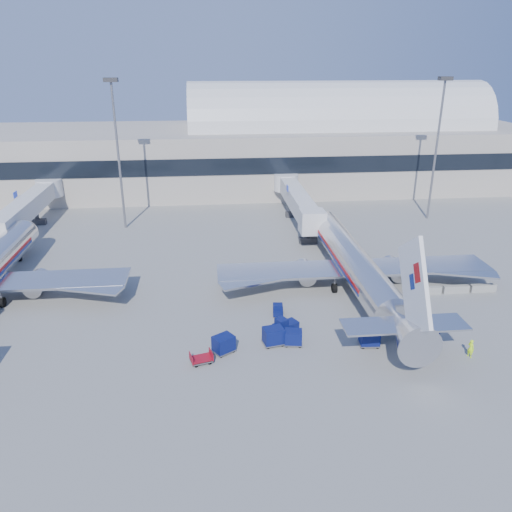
{
  "coord_description": "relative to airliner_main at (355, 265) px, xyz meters",
  "views": [
    {
      "loc": [
        -6.72,
        -47.34,
        25.23
      ],
      "look_at": [
        -1.44,
        6.0,
        3.88
      ],
      "focal_mm": 35.0,
      "sensor_mm": 36.0,
      "label": 1
    }
  ],
  "objects": [
    {
      "name": "tug_lead",
      "position": [
        -9.66,
        -9.33,
        -2.19
      ],
      "size": [
        2.77,
        2.27,
        1.62
      ],
      "rotation": [
        0.0,
        0.0,
        0.5
      ],
      "color": "#0A124D",
      "rests_on": "ground"
    },
    {
      "name": "barrier_near",
      "position": [
        8.0,
        -2.51,
        -2.48
      ],
      "size": [
        3.0,
        0.55,
        0.9
      ],
      "primitive_type": "cube",
      "color": "#9E9E96",
      "rests_on": "ground"
    },
    {
      "name": "cart_solo_near",
      "position": [
        -2.14,
        -12.56,
        -2.05
      ],
      "size": [
        1.95,
        1.54,
        1.64
      ],
      "rotation": [
        0.0,
        0.0,
        -0.07
      ],
      "color": "#0A124D",
      "rests_on": "ground"
    },
    {
      "name": "ground",
      "position": [
        -10.0,
        -4.51,
        -2.93
      ],
      "size": [
        260.0,
        260.0,
        0.0
      ],
      "primitive_type": "plane",
      "color": "gray",
      "rests_on": "ground"
    },
    {
      "name": "barrier_far",
      "position": [
        14.6,
        -2.51,
        -2.48
      ],
      "size": [
        3.0,
        0.55,
        0.9
      ],
      "primitive_type": "cube",
      "color": "#9E9E96",
      "rests_on": "ground"
    },
    {
      "name": "cart_train_b",
      "position": [
        -11.07,
        -11.48,
        -2.01
      ],
      "size": [
        2.21,
        1.85,
        1.72
      ],
      "rotation": [
        0.0,
        0.0,
        0.2
      ],
      "color": "#0A124D",
      "rests_on": "ground"
    },
    {
      "name": "jetbridge_mid",
      "position": [
        -44.4,
        26.3,
        1.0
      ],
      "size": [
        4.4,
        27.5,
        6.25
      ],
      "color": "silver",
      "rests_on": "ground"
    },
    {
      "name": "ramp_worker",
      "position": [
        6.36,
        -15.31,
        -2.05
      ],
      "size": [
        0.62,
        0.75,
        1.76
      ],
      "primitive_type": "imported",
      "rotation": [
        0.0,
        0.0,
        1.94
      ],
      "color": "#AFEC18",
      "rests_on": "ground"
    },
    {
      "name": "barrier_mid",
      "position": [
        11.3,
        -2.51,
        -2.48
      ],
      "size": [
        3.0,
        0.55,
        0.9
      ],
      "primitive_type": "cube",
      "color": "#9E9E96",
      "rests_on": "ground"
    },
    {
      "name": "airliner_main",
      "position": [
        0.0,
        0.0,
        0.0
      ],
      "size": [
        32.0,
        37.26,
        12.07
      ],
      "color": "silver",
      "rests_on": "ground"
    },
    {
      "name": "terminal",
      "position": [
        -23.6,
        51.46,
        4.6
      ],
      "size": [
        170.0,
        28.15,
        21.0
      ],
      "color": "#B2AA9E",
      "rests_on": "ground"
    },
    {
      "name": "mast_west",
      "position": [
        -30.0,
        25.49,
        11.87
      ],
      "size": [
        2.0,
        1.2,
        22.6
      ],
      "color": "slate",
      "rests_on": "ground"
    },
    {
      "name": "mast_east",
      "position": [
        20.0,
        25.49,
        11.87
      ],
      "size": [
        2.0,
        1.2,
        22.6
      ],
      "color": "slate",
      "rests_on": "ground"
    },
    {
      "name": "cart_solo_far",
      "position": [
        3.38,
        -12.49,
        -1.94
      ],
      "size": [
        2.16,
        1.68,
        1.86
      ],
      "rotation": [
        0.0,
        0.0,
        0.03
      ],
      "color": "#0A124D",
      "rests_on": "ground"
    },
    {
      "name": "tug_left",
      "position": [
        -9.83,
        -5.59,
        -2.32
      ],
      "size": [
        1.26,
        2.16,
        1.34
      ],
      "rotation": [
        0.0,
        0.0,
        1.45
      ],
      "color": "#0A124D",
      "rests_on": "ground"
    },
    {
      "name": "cart_train_a",
      "position": [
        -9.21,
        -11.7,
        -2.13
      ],
      "size": [
        1.87,
        1.54,
        1.49
      ],
      "rotation": [
        0.0,
        0.0,
        -0.16
      ],
      "color": "#0A124D",
      "rests_on": "ground"
    },
    {
      "name": "cart_open_red",
      "position": [
        -17.82,
        -13.89,
        -2.56
      ],
      "size": [
        2.21,
        1.81,
        0.51
      ],
      "rotation": [
        0.0,
        0.0,
        0.27
      ],
      "color": "slate",
      "rests_on": "ground"
    },
    {
      "name": "jetbridge_near",
      "position": [
        -2.4,
        26.3,
        1.0
      ],
      "size": [
        4.4,
        27.5,
        6.25
      ],
      "color": "silver",
      "rests_on": "ground"
    },
    {
      "name": "cart_train_c",
      "position": [
        -15.79,
        -12.37,
        -2.03
      ],
      "size": [
        2.38,
        2.25,
        1.67
      ],
      "rotation": [
        0.0,
        0.0,
        0.58
      ],
      "color": "#0A124D",
      "rests_on": "ground"
    },
    {
      "name": "tug_right",
      "position": [
        -0.08,
        -9.51,
        -2.29
      ],
      "size": [
        2.39,
        1.85,
        1.4
      ],
      "rotation": [
        0.0,
        0.0,
        -0.41
      ],
      "color": "#0A124D",
      "rests_on": "ground"
    }
  ]
}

